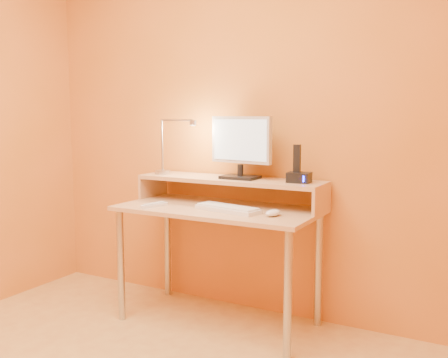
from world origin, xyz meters
The scene contains 25 objects.
wall_back centered at (0.00, 1.50, 1.25)m, with size 3.00×0.04×2.50m, color orange.
desk_leg_fl centered at (-0.55, 0.93, 0.35)m, with size 0.04×0.04×0.69m, color #AEAEB2.
desk_leg_fr centered at (0.55, 0.93, 0.35)m, with size 0.04×0.04×0.69m, color #AEAEB2.
desk_leg_bl centered at (-0.55, 1.43, 0.35)m, with size 0.04×0.04×0.69m, color #AEAEB2.
desk_leg_br centered at (0.55, 1.43, 0.35)m, with size 0.04×0.04×0.69m, color #AEAEB2.
desk_lower centered at (0.00, 1.18, 0.71)m, with size 1.20×0.60×0.03m, color tan.
shelf_riser_left centered at (-0.59, 1.33, 0.79)m, with size 0.02×0.30×0.14m, color tan.
shelf_riser_right centered at (0.59, 1.33, 0.79)m, with size 0.02×0.30×0.14m, color tan.
desk_shelf centered at (0.00, 1.33, 0.87)m, with size 1.20×0.30×0.03m, color tan.
monitor_foot centered at (0.07, 1.33, 0.89)m, with size 0.22×0.16×0.02m, color black.
monitor_neck centered at (0.07, 1.33, 0.93)m, with size 0.04×0.04×0.07m, color black.
monitor_panel centered at (0.07, 1.34, 1.12)m, with size 0.42×0.04×0.29m, color #B9B9BB.
monitor_back centered at (0.07, 1.36, 1.12)m, with size 0.38×0.01×0.24m, color black.
monitor_screen centered at (0.07, 1.32, 1.12)m, with size 0.38×0.00×0.25m, color silver.
lamp_base centered at (-0.49, 1.30, 0.89)m, with size 0.10×0.10×0.03m, color #AEAEB2.
lamp_post centered at (-0.49, 1.30, 1.07)m, with size 0.01×0.01×0.33m, color #AEAEB2.
lamp_arm centered at (-0.37, 1.30, 1.24)m, with size 0.01×0.01×0.24m, color #AEAEB2.
lamp_head centered at (-0.25, 1.30, 1.22)m, with size 0.04×0.04×0.03m, color #AEAEB2.
lamp_bulb centered at (-0.25, 1.30, 1.20)m, with size 0.03×0.03×0.00m, color #FFEAC6.
phone_dock centered at (0.45, 1.33, 0.91)m, with size 0.13×0.10×0.06m, color black.
phone_handset centered at (0.44, 1.33, 1.02)m, with size 0.04×0.03×0.16m, color black.
phone_led centered at (0.50, 1.28, 0.91)m, with size 0.01×0.00×0.04m, color #1919FF.
keyboard centered at (0.11, 1.10, 0.73)m, with size 0.40×0.13×0.02m, color silver.
mouse centered at (0.40, 1.09, 0.74)m, with size 0.06×0.11×0.04m, color silver.
remote_control centered at (-0.34, 1.01, 0.73)m, with size 0.05×0.18×0.02m, color silver.
Camera 1 is at (1.47, -1.43, 1.27)m, focal length 40.78 mm.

